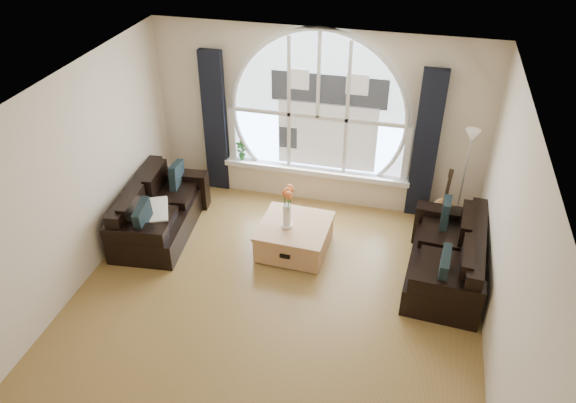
{
  "coord_description": "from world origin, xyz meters",
  "views": [
    {
      "loc": [
        1.41,
        -4.73,
        4.87
      ],
      "look_at": [
        0.0,
        0.9,
        1.05
      ],
      "focal_mm": 34.76,
      "sensor_mm": 36.0,
      "label": 1
    }
  ],
  "objects_px": {
    "floor_lamp": "(463,181)",
    "guitar": "(446,198)",
    "coffee_chest": "(294,236)",
    "sofa_left": "(160,209)",
    "potted_plant": "(241,150)",
    "vase_flowers": "(287,202)",
    "sofa_right": "(446,254)"
  },
  "relations": [
    {
      "from": "coffee_chest",
      "to": "potted_plant",
      "type": "xyz_separation_m",
      "value": [
        -1.2,
        1.37,
        0.48
      ]
    },
    {
      "from": "coffee_chest",
      "to": "vase_flowers",
      "type": "height_order",
      "value": "vase_flowers"
    },
    {
      "from": "vase_flowers",
      "to": "potted_plant",
      "type": "xyz_separation_m",
      "value": [
        -1.1,
        1.42,
        -0.1
      ]
    },
    {
      "from": "guitar",
      "to": "potted_plant",
      "type": "height_order",
      "value": "guitar"
    },
    {
      "from": "floor_lamp",
      "to": "coffee_chest",
      "type": "bearing_deg",
      "value": -153.49
    },
    {
      "from": "coffee_chest",
      "to": "guitar",
      "type": "bearing_deg",
      "value": 29.59
    },
    {
      "from": "floor_lamp",
      "to": "guitar",
      "type": "height_order",
      "value": "floor_lamp"
    },
    {
      "from": "potted_plant",
      "to": "vase_flowers",
      "type": "bearing_deg",
      "value": -52.27
    },
    {
      "from": "guitar",
      "to": "vase_flowers",
      "type": "bearing_deg",
      "value": -136.24
    },
    {
      "from": "sofa_right",
      "to": "coffee_chest",
      "type": "bearing_deg",
      "value": -179.22
    },
    {
      "from": "floor_lamp",
      "to": "potted_plant",
      "type": "distance_m",
      "value": 3.39
    },
    {
      "from": "guitar",
      "to": "potted_plant",
      "type": "xyz_separation_m",
      "value": [
        -3.18,
        0.34,
        0.18
      ]
    },
    {
      "from": "guitar",
      "to": "coffee_chest",
      "type": "bearing_deg",
      "value": -136.44
    },
    {
      "from": "sofa_left",
      "to": "potted_plant",
      "type": "xyz_separation_m",
      "value": [
        0.78,
        1.42,
        0.31
      ]
    },
    {
      "from": "sofa_right",
      "to": "potted_plant",
      "type": "distance_m",
      "value": 3.56
    },
    {
      "from": "sofa_left",
      "to": "potted_plant",
      "type": "relative_size",
      "value": 5.22
    },
    {
      "from": "coffee_chest",
      "to": "floor_lamp",
      "type": "distance_m",
      "value": 2.5
    },
    {
      "from": "coffee_chest",
      "to": "floor_lamp",
      "type": "relative_size",
      "value": 0.59
    },
    {
      "from": "coffee_chest",
      "to": "vase_flowers",
      "type": "bearing_deg",
      "value": -146.15
    },
    {
      "from": "sofa_right",
      "to": "guitar",
      "type": "bearing_deg",
      "value": 95.98
    },
    {
      "from": "sofa_left",
      "to": "vase_flowers",
      "type": "xyz_separation_m",
      "value": [
        1.88,
        -0.01,
        0.41
      ]
    },
    {
      "from": "coffee_chest",
      "to": "vase_flowers",
      "type": "relative_size",
      "value": 1.35
    },
    {
      "from": "sofa_right",
      "to": "potted_plant",
      "type": "xyz_separation_m",
      "value": [
        -3.22,
        1.48,
        0.31
      ]
    },
    {
      "from": "coffee_chest",
      "to": "guitar",
      "type": "xyz_separation_m",
      "value": [
        1.98,
        1.02,
        0.3
      ]
    },
    {
      "from": "coffee_chest",
      "to": "floor_lamp",
      "type": "bearing_deg",
      "value": 28.78
    },
    {
      "from": "floor_lamp",
      "to": "sofa_left",
      "type": "bearing_deg",
      "value": -164.7
    },
    {
      "from": "sofa_left",
      "to": "floor_lamp",
      "type": "relative_size",
      "value": 1.07
    },
    {
      "from": "sofa_left",
      "to": "coffee_chest",
      "type": "relative_size",
      "value": 1.81
    },
    {
      "from": "sofa_left",
      "to": "coffee_chest",
      "type": "xyz_separation_m",
      "value": [
        1.98,
        0.05,
        -0.17
      ]
    },
    {
      "from": "floor_lamp",
      "to": "potted_plant",
      "type": "bearing_deg",
      "value": 175.25
    },
    {
      "from": "sofa_right",
      "to": "guitar",
      "type": "height_order",
      "value": "guitar"
    },
    {
      "from": "coffee_chest",
      "to": "potted_plant",
      "type": "bearing_deg",
      "value": 133.44
    }
  ]
}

